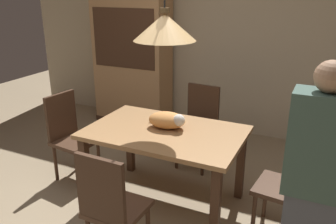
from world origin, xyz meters
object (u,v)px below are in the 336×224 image
Objects in this scene: person_standing at (313,191)px; cat_sleeping at (168,120)px; hutch_bookcase at (133,65)px; dining_table at (165,141)px; pendant_lamp at (165,27)px; chair_far_back at (199,123)px; chair_right_side at (293,182)px; chair_left_side at (70,133)px; chair_near_front at (111,205)px.

cat_sleeping is at bearing 153.22° from person_standing.
hutch_bookcase is at bearing 138.80° from person_standing.
dining_table is 0.87× the size of person_standing.
cat_sleeping is (-0.00, 0.06, 0.18)m from dining_table.
pendant_lamp reaches higher than dining_table.
chair_far_back is 1.45m from pendant_lamp.
dining_table is at bearing -89.50° from cat_sleeping.
pendant_lamp reaches higher than chair_right_side.
chair_left_side is at bearing 179.53° from dining_table.
hutch_bookcase is at bearing 145.09° from chair_right_side.
chair_near_front is (-0.01, -1.76, 0.00)m from chair_far_back.
chair_far_back is at bearing 89.66° from pendant_lamp.
chair_near_front is at bearing -90.09° from cat_sleeping.
chair_right_side is 0.58× the size of person_standing.
chair_right_side is 1.00× the size of chair_near_front.
dining_table is at bearing 179.57° from chair_right_side.
cat_sleeping is at bearing 2.67° from chair_left_side.
person_standing reaches higher than chair_far_back.
pendant_lamp is at bearing 89.87° from chair_near_front.
hutch_bookcase is (-1.37, 1.74, 0.24)m from dining_table.
chair_near_front is 1.45m from pendant_lamp.
chair_left_side is 0.50× the size of hutch_bookcase.
chair_right_side reaches higher than dining_table.
person_standing is at bearing -24.53° from dining_table.
chair_far_back is 0.72× the size of pendant_lamp.
cat_sleeping is at bearing 90.50° from dining_table.
chair_left_side is at bearing 179.53° from pendant_lamp.
chair_left_side is 2.49m from person_standing.
chair_near_front is 0.50× the size of hutch_bookcase.
dining_table is 1.41m from person_standing.
hutch_bookcase is at bearing 117.66° from chair_near_front.
cat_sleeping is (-1.13, 0.07, 0.32)m from chair_right_side.
chair_right_side is 1.17m from cat_sleeping.
chair_far_back is 1.96m from person_standing.
chair_right_side is 1.00× the size of chair_left_side.
chair_near_front and chair_left_side have the same top height.
cat_sleeping is (-0.01, -0.82, 0.32)m from chair_far_back.
chair_far_back is 0.50× the size of hutch_bookcase.
chair_left_side is (-2.26, 0.02, 0.00)m from chair_right_side.
chair_right_side is 1.61m from pendant_lamp.
chair_near_front reaches higher than dining_table.
chair_far_back is at bearing 141.70° from chair_right_side.
dining_table is 1.51× the size of chair_right_side.
chair_far_back is (0.01, 0.88, -0.14)m from dining_table.
cat_sleeping is 0.24× the size of person_standing.
cat_sleeping is 0.84m from pendant_lamp.
pendant_lamp reaches higher than person_standing.
pendant_lamp is 1.64m from person_standing.
chair_near_front reaches higher than cat_sleeping.
chair_left_side is (-1.13, -0.87, 0.00)m from chair_far_back.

